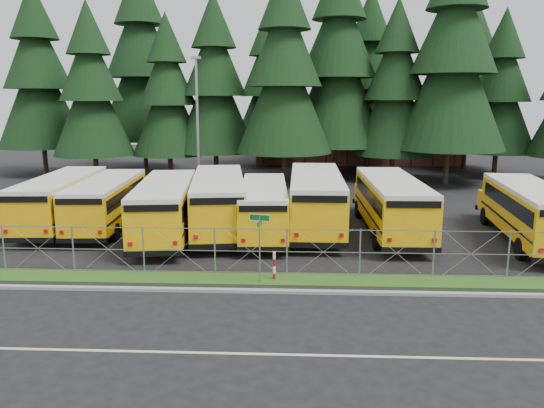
{
  "coord_description": "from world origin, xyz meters",
  "views": [
    {
      "loc": [
        -0.66,
        -22.06,
        7.27
      ],
      "look_at": [
        -1.84,
        4.0,
        1.99
      ],
      "focal_mm": 35.0,
      "sensor_mm": 36.0,
      "label": 1
    }
  ],
  "objects": [
    {
      "name": "ground",
      "position": [
        0.0,
        0.0,
        0.0
      ],
      "size": [
        120.0,
        120.0,
        0.0
      ],
      "primitive_type": "plane",
      "color": "black",
      "rests_on": "ground"
    },
    {
      "name": "curb",
      "position": [
        0.0,
        -3.1,
        0.06
      ],
      "size": [
        50.0,
        0.25,
        0.12
      ],
      "primitive_type": "cube",
      "color": "gray",
      "rests_on": "ground"
    },
    {
      "name": "grass_verge",
      "position": [
        0.0,
        -1.7,
        0.03
      ],
      "size": [
        50.0,
        1.4,
        0.06
      ],
      "primitive_type": "cube",
      "color": "#1C3F12",
      "rests_on": "ground"
    },
    {
      "name": "road_lane_line",
      "position": [
        0.0,
        -8.0,
        0.01
      ],
      "size": [
        50.0,
        0.12,
        0.01
      ],
      "primitive_type": "cube",
      "color": "beige",
      "rests_on": "ground"
    },
    {
      "name": "chainlink_fence",
      "position": [
        0.0,
        -1.0,
        1.0
      ],
      "size": [
        44.0,
        0.1,
        2.0
      ],
      "primitive_type": null,
      "color": "gray",
      "rests_on": "ground"
    },
    {
      "name": "brick_building",
      "position": [
        6.0,
        40.0,
        3.0
      ],
      "size": [
        22.0,
        10.0,
        6.0
      ],
      "primitive_type": "cube",
      "color": "brown",
      "rests_on": "ground"
    },
    {
      "name": "bus_0",
      "position": [
        -13.83,
        6.94,
        1.45
      ],
      "size": [
        3.34,
        11.21,
        2.9
      ],
      "primitive_type": null,
      "rotation": [
        0.0,
        0.0,
        0.07
      ],
      "color": "#E3A707",
      "rests_on": "ground"
    },
    {
      "name": "bus_1",
      "position": [
        -11.19,
        6.84,
        1.39
      ],
      "size": [
        3.18,
        10.73,
        2.78
      ],
      "primitive_type": null,
      "rotation": [
        0.0,
        0.0,
        0.06
      ],
      "color": "#E3A707",
      "rests_on": "ground"
    },
    {
      "name": "bus_2",
      "position": [
        -7.49,
        5.07,
        1.48
      ],
      "size": [
        4.01,
        11.5,
        2.95
      ],
      "primitive_type": null,
      "rotation": [
        0.0,
        0.0,
        0.12
      ],
      "color": "#E3A707",
      "rests_on": "ground"
    },
    {
      "name": "bus_3",
      "position": [
        -4.9,
        6.42,
        1.54
      ],
      "size": [
        4.32,
        11.99,
        3.07
      ],
      "primitive_type": null,
      "rotation": [
        0.0,
        0.0,
        0.13
      ],
      "color": "#E3A707",
      "rests_on": "ground"
    },
    {
      "name": "bus_4",
      "position": [
        -2.36,
        5.74,
        1.36
      ],
      "size": [
        3.01,
        10.52,
        2.73
      ],
      "primitive_type": null,
      "rotation": [
        0.0,
        0.0,
        0.05
      ],
      "color": "#E3A707",
      "rests_on": "ground"
    },
    {
      "name": "bus_5",
      "position": [
        0.46,
        6.98,
        1.57
      ],
      "size": [
        2.91,
        12.02,
        3.15
      ],
      "primitive_type": null,
      "rotation": [
        0.0,
        0.0,
        -0.01
      ],
      "color": "#E3A707",
      "rests_on": "ground"
    },
    {
      "name": "bus_6",
      "position": [
        4.45,
        6.24,
        1.51
      ],
      "size": [
        2.88,
        11.57,
        3.02
      ],
      "primitive_type": null,
      "rotation": [
        0.0,
        0.0,
        0.01
      ],
      "color": "#E3A707",
      "rests_on": "ground"
    },
    {
      "name": "bus_east",
      "position": [
        11.09,
        4.68,
        1.47
      ],
      "size": [
        3.83,
        11.41,
        2.93
      ],
      "primitive_type": null,
      "rotation": [
        0.0,
        0.0,
        -0.11
      ],
      "color": "#E3A707",
      "rests_on": "ground"
    },
    {
      "name": "street_sign",
      "position": [
        -2.05,
        -2.08,
        2.03
      ],
      "size": [
        0.82,
        0.54,
        2.81
      ],
      "color": "gray",
      "rests_on": "ground"
    },
    {
      "name": "striped_bollard",
      "position": [
        -1.5,
        -1.71,
        0.6
      ],
      "size": [
        0.11,
        0.11,
        1.2
      ],
      "primitive_type": "cylinder",
      "color": "#B20C0C",
      "rests_on": "ground"
    },
    {
      "name": "light_standard",
      "position": [
        -7.93,
        17.08,
        5.5
      ],
      "size": [
        0.7,
        0.35,
        10.14
      ],
      "color": "gray",
      "rests_on": "ground"
    },
    {
      "name": "conifer_0",
      "position": [
        -24.76,
        27.63,
        8.87
      ],
      "size": [
        8.02,
        8.02,
        17.74
      ],
      "primitive_type": null,
      "color": "black",
      "rests_on": "ground"
    },
    {
      "name": "conifer_1",
      "position": [
        -18.41,
        23.96,
        7.69
      ],
      "size": [
        6.95,
        6.95,
        15.38
      ],
      "primitive_type": null,
      "color": "black",
      "rests_on": "ground"
    },
    {
      "name": "conifer_2",
      "position": [
        -12.09,
        25.44,
        7.27
      ],
      "size": [
        6.58,
        6.58,
        14.54
      ],
      "primitive_type": null,
      "color": "black",
      "rests_on": "ground"
    },
    {
      "name": "conifer_3",
      "position": [
        -7.93,
        25.73,
        8.16
      ],
      "size": [
        7.38,
        7.38,
        16.32
      ],
      "primitive_type": null,
      "color": "black",
      "rests_on": "ground"
    },
    {
      "name": "conifer_4",
      "position": [
        -1.69,
        23.12,
        9.0
      ],
      "size": [
        8.14,
        8.14,
        17.99
      ],
      "primitive_type": null,
      "color": "black",
      "rests_on": "ground"
    },
    {
      "name": "conifer_5",
      "position": [
        3.02,
        26.82,
        9.89
      ],
      "size": [
        8.95,
        8.95,
        19.79
      ],
      "primitive_type": null,
      "color": "black",
      "rests_on": "ground"
    },
    {
      "name": "conifer_6",
      "position": [
        7.84,
        24.9,
        7.77
      ],
      "size": [
        7.02,
        7.02,
        15.53
      ],
      "primitive_type": null,
      "color": "black",
      "rests_on": "ground"
    },
    {
      "name": "conifer_7",
      "position": [
        12.12,
        23.3,
        10.08
      ],
      "size": [
        9.11,
        9.11,
        20.15
      ],
      "primitive_type": null,
      "color": "black",
      "rests_on": "ground"
    },
    {
      "name": "conifer_8",
      "position": [
        17.92,
        28.07,
        7.57
      ],
      "size": [
        6.85,
        6.85,
        15.15
      ],
      "primitive_type": null,
      "color": "black",
      "rests_on": "ground"
    },
    {
      "name": "conifer_10",
      "position": [
        -16.25,
        32.14,
        10.17
      ],
      "size": [
        9.19,
        9.19,
        20.33
      ],
      "primitive_type": null,
      "color": "black",
      "rests_on": "ground"
    },
    {
      "name": "conifer_11",
      "position": [
        -3.69,
        34.73,
        8.13
      ],
      "size": [
        7.36,
        7.36,
        16.27
      ],
      "primitive_type": null,
      "color": "black",
      "rests_on": "ground"
    },
    {
      "name": "conifer_12",
      "position": [
        6.5,
        32.02,
        8.85
      ],
      "size": [
        8.0,
        8.0,
        17.7
      ],
      "primitive_type": null,
      "color": "black",
      "rests_on": "ground"
    },
    {
      "name": "conifer_13",
      "position": [
        16.61,
        33.05,
        8.65
      ],
      "size": [
        7.82,
        7.82,
        17.3
      ],
      "primitive_type": null,
      "color": "black",
      "rests_on": "ground"
    }
  ]
}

